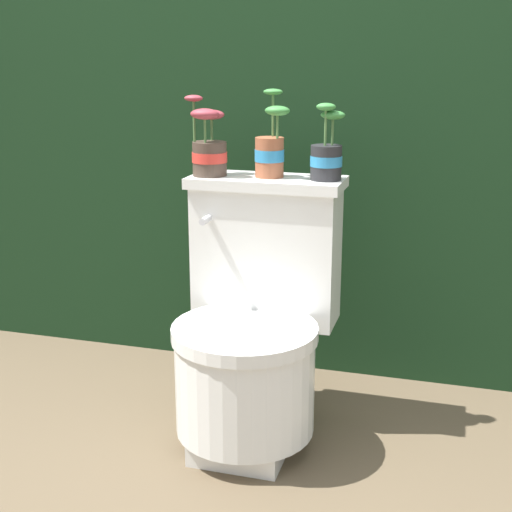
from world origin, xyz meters
TOP-DOWN VIEW (x-y plane):
  - ground_plane at (0.00, 0.00)m, footprint 12.00×12.00m
  - hedge_backdrop at (0.00, 0.91)m, footprint 2.91×0.75m
  - toilet at (0.03, 0.05)m, footprint 0.44×0.52m
  - potted_plant_left at (-0.13, 0.16)m, footprint 0.12×0.11m
  - potted_plant_midleft at (0.04, 0.18)m, footprint 0.10×0.09m
  - potted_plant_middle at (0.20, 0.18)m, footprint 0.09×0.09m

SIDE VIEW (x-z plane):
  - ground_plane at x=0.00m, z-range 0.00..0.00m
  - toilet at x=0.03m, z-range -0.05..0.69m
  - hedge_backdrop at x=0.00m, z-range 0.00..1.35m
  - potted_plant_middle at x=0.20m, z-range 0.70..0.91m
  - potted_plant_left at x=-0.13m, z-range 0.70..0.93m
  - potted_plant_midleft at x=0.04m, z-range 0.69..0.93m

